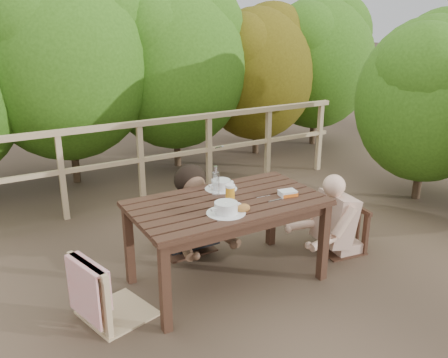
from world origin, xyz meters
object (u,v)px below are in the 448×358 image
chair_left (113,256)px  diner_right (346,187)px  chair_far (183,201)px  soup_far (221,185)px  bottle (216,182)px  bread_roll (243,208)px  butter_tub (287,194)px  beer_glass (230,194)px  soup_near (226,208)px  woman (182,182)px  table (227,242)px  chair_right (342,210)px

chair_left → diner_right: (2.21, -0.04, 0.15)m
chair_far → soup_far: 0.55m
soup_far → bottle: (-0.12, -0.12, 0.09)m
bread_roll → butter_tub: 0.49m
bread_roll → butter_tub: bearing=9.8°
diner_right → beer_glass: 1.24m
chair_left → chair_far: (0.90, 0.73, -0.00)m
soup_near → diner_right: bearing=6.6°
woman → chair_far: bearing=88.0°
soup_near → beer_glass: 0.25m
chair_left → soup_near: chair_left is taller
woman → bread_roll: 0.99m
chair_far → butter_tub: size_ratio=6.90×
soup_far → woman: bearing=107.9°
bread_roll → bottle: 0.40m
table → chair_left: size_ratio=1.58×
beer_glass → diner_right: bearing=-1.7°
table → chair_far: (-0.06, 0.72, 0.13)m
diner_right → soup_far: (-1.15, 0.32, 0.13)m
bread_roll → bottle: bottle is taller
soup_far → bottle: size_ratio=1.03×
soup_far → bread_roll: (-0.09, -0.51, -0.01)m
beer_glass → butter_tub: size_ratio=1.07×
chair_far → woman: 0.18m
soup_near → beer_glass: size_ratio=1.98×
butter_tub → soup_near: bearing=-165.2°
diner_right → soup_near: size_ratio=4.25×
soup_far → table: bearing=-109.5°
soup_near → butter_tub: (0.62, 0.06, -0.02)m
bread_roll → butter_tub: bread_roll is taller
table → butter_tub: butter_tub is taller
woman → diner_right: (1.31, -0.80, -0.04)m
beer_glass → bottle: 0.18m
chair_left → chair_far: 1.16m
chair_far → bread_roll: chair_far is taller
table → chair_far: 0.73m
chair_right → woman: 1.53m
table → soup_near: size_ratio=5.18×
bottle → butter_tub: bottle is taller
soup_near → chair_left: bearing=166.2°
bread_roll → bottle: (-0.03, 0.38, 0.10)m
chair_far → chair_right: size_ratio=1.19×
chair_far → soup_near: chair_far is taller
chair_left → bread_roll: bearing=-118.7°
chair_left → woman: size_ratio=0.73×
chair_left → diner_right: 2.21m
soup_near → bread_roll: (0.14, -0.03, -0.02)m
diner_right → butter_tub: 0.78m
chair_left → chair_far: chair_left is taller
woman → bottle: bearing=91.1°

